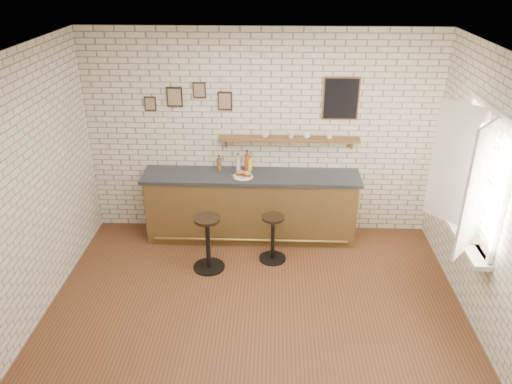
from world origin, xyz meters
TOP-DOWN VIEW (x-y plane):
  - ground at (0.00, 0.00)m, footprint 5.00×5.00m
  - bar_counter at (-0.13, 1.70)m, footprint 3.10×0.65m
  - sandwich_plate at (-0.24, 1.62)m, footprint 0.28×0.28m
  - ciabatta_sandwich at (-0.23, 1.62)m, footprint 0.24×0.16m
  - potato_chips at (-0.25, 1.62)m, footprint 0.27×0.19m
  - bitters_bottle_brown at (-0.60, 1.85)m, footprint 0.07×0.07m
  - bitters_bottle_white at (-0.32, 1.85)m, footprint 0.07×0.07m
  - bitters_bottle_amber at (-0.19, 1.85)m, footprint 0.08×0.08m
  - condiment_bottle_yellow at (-0.15, 1.85)m, footprint 0.07×0.07m
  - bar_stool_left at (-0.66, 0.85)m, footprint 0.43×0.43m
  - bar_stool_right at (0.20, 1.09)m, footprint 0.38×0.38m
  - wall_shelf at (0.40, 1.90)m, footprint 2.00×0.18m
  - shelf_cup_a at (0.06, 1.90)m, footprint 0.15×0.15m
  - shelf_cup_b at (0.43, 1.90)m, footprint 0.14×0.14m
  - shelf_cup_c at (0.65, 1.90)m, footprint 0.15×0.15m
  - shelf_cup_d at (0.97, 1.90)m, footprint 0.12×0.12m
  - back_wall_decor at (0.23, 1.98)m, footprint 2.96×0.02m
  - window_sill at (2.40, 0.30)m, footprint 0.20×1.35m
  - casement_window at (2.36, 0.30)m, footprint 0.40×1.30m
  - book_lower at (2.38, 0.18)m, footprint 0.21×0.26m
  - book_upper at (2.38, 0.21)m, footprint 0.19×0.25m

SIDE VIEW (x-z plane):
  - ground at x=0.00m, z-range 0.00..0.00m
  - bar_stool_right at x=0.20m, z-range 0.02..0.70m
  - bar_stool_left at x=-0.66m, z-range 0.03..0.80m
  - bar_counter at x=-0.13m, z-range 0.00..1.01m
  - window_sill at x=2.40m, z-range 0.87..0.93m
  - book_lower at x=2.38m, z-range 0.93..0.95m
  - book_upper at x=2.38m, z-range 0.95..0.97m
  - sandwich_plate at x=-0.24m, z-range 1.01..1.02m
  - potato_chips at x=-0.25m, z-range 1.02..1.02m
  - ciabatta_sandwich at x=-0.23m, z-range 1.02..1.10m
  - condiment_bottle_yellow at x=-0.15m, z-range 0.99..1.21m
  - bitters_bottle_brown at x=-0.60m, z-range 0.99..1.22m
  - bitters_bottle_white at x=-0.32m, z-range 0.99..1.24m
  - bitters_bottle_amber at x=-0.19m, z-range 0.98..1.30m
  - wall_shelf at x=0.40m, z-range 1.39..1.57m
  - shelf_cup_a at x=0.06m, z-range 1.50..1.59m
  - shelf_cup_c at x=0.65m, z-range 1.50..1.59m
  - shelf_cup_b at x=0.43m, z-range 1.50..1.60m
  - shelf_cup_d at x=0.97m, z-range 1.50..1.60m
  - casement_window at x=2.36m, z-range 0.87..2.43m
  - back_wall_decor at x=0.23m, z-range 1.77..2.33m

